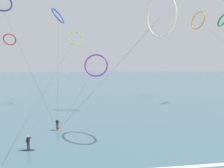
{
  "coord_description": "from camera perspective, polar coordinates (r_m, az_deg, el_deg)",
  "views": [
    {
      "loc": [
        -2.04,
        -9.97,
        9.82
      ],
      "look_at": [
        0.0,
        21.36,
        6.52
      ],
      "focal_mm": 33.03,
      "sensor_mm": 36.0,
      "label": 1
    }
  ],
  "objects": [
    {
      "name": "wave_crest_mid",
      "position": [
        22.64,
        24.1,
        -20.08
      ],
      "size": [
        15.64,
        1.62,
        0.12
      ],
      "primitive_type": "cube",
      "rotation": [
        0.0,
        0.0,
        0.07
      ],
      "color": "white",
      "rests_on": "ground"
    },
    {
      "name": "surfer_coral",
      "position": [
        31.24,
        -14.87,
        -10.95
      ],
      "size": [
        1.4,
        0.69,
        1.7
      ],
      "rotation": [
        0.0,
        0.0,
        4.29
      ],
      "color": "#EA7260",
      "rests_on": "ground"
    },
    {
      "name": "kite_lime",
      "position": [
        69.37,
        -10.24,
        12.34
      ],
      "size": [
        5.61,
        51.57,
        20.07
      ],
      "rotation": [
        0.0,
        0.0,
        0.4
      ],
      "color": "#8CC62D",
      "rests_on": "ground"
    },
    {
      "name": "kite_ivory",
      "position": [
        27.44,
        13.24,
        17.79
      ],
      "size": [
        15.19,
        6.19,
        18.2
      ],
      "rotation": [
        0.0,
        0.0,
        2.01
      ],
      "color": "silver",
      "rests_on": "ground"
    },
    {
      "name": "surfer_charcoal",
      "position": [
        25.54,
        -22.17,
        -15.09
      ],
      "size": [
        1.4,
        0.64,
        1.7
      ],
      "rotation": [
        0.0,
        0.0,
        1.32
      ],
      "color": "black",
      "rests_on": "ground"
    },
    {
      "name": "kite_crimson",
      "position": [
        63.39,
        -26.54,
        10.93
      ],
      "size": [
        3.93,
        40.3,
        17.58
      ],
      "rotation": [
        0.0,
        0.0,
        3.31
      ],
      "color": "red",
      "rests_on": "ground"
    },
    {
      "name": "kite_emerald",
      "position": [
        56.0,
        28.35,
        15.29
      ],
      "size": [
        4.49,
        29.77,
        21.09
      ],
      "rotation": [
        0.0,
        0.0,
        3.74
      ],
      "color": "#199351",
      "rests_on": "ground"
    },
    {
      "name": "sea_water",
      "position": [
        116.76,
        -2.71,
        1.19
      ],
      "size": [
        400.0,
        200.0,
        0.08
      ],
      "primitive_type": "cube",
      "color": "slate",
      "rests_on": "ground"
    },
    {
      "name": "kite_violet",
      "position": [
        41.69,
        -4.4,
        5.19
      ],
      "size": [
        7.98,
        13.49,
        11.58
      ],
      "rotation": [
        0.0,
        0.0,
        6.22
      ],
      "color": "purple",
      "rests_on": "ground"
    },
    {
      "name": "kite_amber",
      "position": [
        65.89,
        22.72,
        15.89
      ],
      "size": [
        2.59,
        43.19,
        24.25
      ],
      "rotation": [
        0.0,
        0.0,
        4.99
      ],
      "color": "orange",
      "rests_on": "ground"
    },
    {
      "name": "kite_cobalt",
      "position": [
        50.7,
        -14.7,
        17.78
      ],
      "size": [
        4.92,
        21.82,
        22.17
      ],
      "rotation": [
        0.0,
        0.0,
        1.31
      ],
      "color": "#2647B7",
      "rests_on": "ground"
    }
  ]
}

